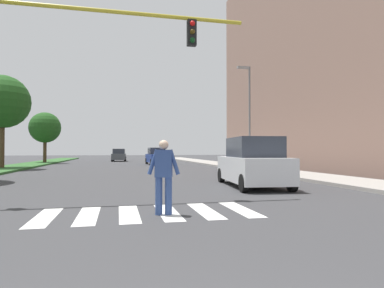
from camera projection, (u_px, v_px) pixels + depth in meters
The scene contains 12 objects.
ground_plane at pixel (126, 166), 30.17m from camera, with size 140.00×140.00×0.00m, color #38383A.
crosswalk at pixel (149, 213), 7.64m from camera, with size 4.95×2.20×0.01m.
median_strip at pixel (12, 168), 26.26m from camera, with size 3.09×64.00×0.15m, color #2D5B28.
tree_far at pixel (2, 102), 25.05m from camera, with size 4.03×4.03×7.03m.
tree_distant at pixel (45, 128), 36.34m from camera, with size 3.36×3.36×5.51m.
apartment_block_right at pixel (359, 47), 26.56m from camera, with size 12.13×30.56×19.64m, color #937060.
sidewalk_right at pixel (229, 165), 30.25m from camera, with size 3.00×64.00×0.15m, color #9E9991.
street_lamp_right at pixel (248, 108), 24.25m from camera, with size 1.02×0.24×7.50m.
pedestrian_performer at pixel (164, 173), 7.45m from camera, with size 0.74×0.33×1.69m.
suv_crossing at pixel (252, 163), 13.25m from camera, with size 2.38×4.77×1.97m.
sedan_midblock at pixel (157, 157), 33.64m from camera, with size 1.97×4.56×1.73m.
sedan_distant at pixel (119, 155), 43.74m from camera, with size 1.99×4.14×1.66m.
Camera 1 is at (-0.70, -0.80, 1.46)m, focal length 30.82 mm.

